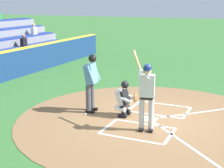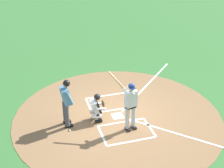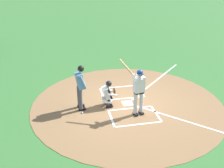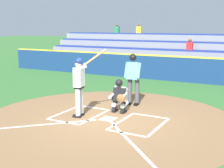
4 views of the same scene
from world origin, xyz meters
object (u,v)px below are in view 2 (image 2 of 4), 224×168
(batter, at_px, (130,103))
(plate_umpire, at_px, (66,100))
(catcher, at_px, (97,107))
(baseball, at_px, (70,130))

(batter, height_order, plate_umpire, batter)
(catcher, xyz_separation_m, plate_umpire, (0.03, -1.13, 0.49))
(batter, relative_size, catcher, 1.88)
(batter, bearing_deg, plate_umpire, -112.31)
(batter, xyz_separation_m, catcher, (-0.90, -0.99, -0.51))
(plate_umpire, height_order, baseball, plate_umpire)
(plate_umpire, bearing_deg, catcher, 91.36)
(catcher, relative_size, plate_umpire, 0.61)
(plate_umpire, bearing_deg, baseball, -1.19)
(plate_umpire, bearing_deg, batter, 67.69)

